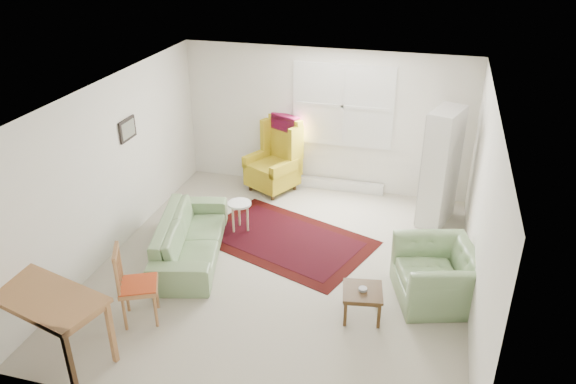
% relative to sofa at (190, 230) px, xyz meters
% --- Properties ---
extents(room, '(5.04, 5.54, 2.51)m').
position_rel_sofa_xyz_m(room, '(1.38, 0.24, 0.83)').
color(room, '#BCB4A0').
rests_on(room, ground).
extents(rug, '(2.89, 2.37, 0.02)m').
position_rel_sofa_xyz_m(rug, '(1.21, 0.75, -0.41)').
color(rug, black).
rests_on(rug, ground).
extents(sofa, '(1.31, 2.23, 0.84)m').
position_rel_sofa_xyz_m(sofa, '(0.00, 0.00, 0.00)').
color(sofa, '#779865').
rests_on(sofa, ground).
extents(armchair, '(1.24, 1.34, 0.86)m').
position_rel_sofa_xyz_m(armchair, '(3.44, -0.11, 0.01)').
color(armchair, '#779865').
rests_on(armchair, ground).
extents(wingback_chair, '(1.05, 1.07, 1.33)m').
position_rel_sofa_xyz_m(wingback_chair, '(0.52, 2.37, 0.24)').
color(wingback_chair, gold).
rests_on(wingback_chair, ground).
extents(coffee_table, '(0.55, 0.55, 0.39)m').
position_rel_sofa_xyz_m(coffee_table, '(2.59, -0.73, -0.23)').
color(coffee_table, '#462D15').
rests_on(coffee_table, ground).
extents(stool, '(0.40, 0.40, 0.49)m').
position_rel_sofa_xyz_m(stool, '(0.44, 0.87, -0.18)').
color(stool, white).
rests_on(stool, ground).
extents(cabinet, '(0.61, 0.84, 1.88)m').
position_rel_sofa_xyz_m(cabinet, '(3.37, 1.98, 0.52)').
color(cabinet, silver).
rests_on(cabinet, ground).
extents(desk, '(1.46, 0.99, 0.84)m').
position_rel_sofa_xyz_m(desk, '(-0.60, -2.33, -0.00)').
color(desk, '#A97344').
rests_on(desk, ground).
extents(desk_chair, '(0.59, 0.59, 1.02)m').
position_rel_sofa_xyz_m(desk_chair, '(0.00, -1.48, 0.09)').
color(desk_chair, '#A97344').
rests_on(desk_chair, ground).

